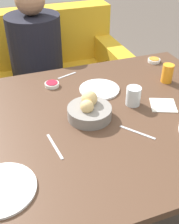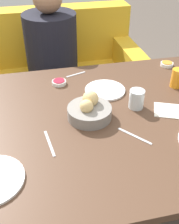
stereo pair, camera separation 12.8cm
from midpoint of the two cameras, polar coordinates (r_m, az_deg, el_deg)
The scene contains 15 objects.
ground_plane at distance 1.82m, azimuth -2.91°, elevation -20.58°, with size 10.00×10.00×0.00m, color #564C44.
dining_table at distance 1.33m, azimuth -3.75°, elevation -4.44°, with size 1.57×1.09×0.73m.
couch at distance 2.42m, azimuth -12.48°, elevation 5.18°, with size 1.42×0.70×0.89m.
seated_person at distance 2.21m, azimuth -11.90°, elevation 6.94°, with size 0.38×0.49×1.15m.
bread_basket at distance 1.28m, azimuth -2.90°, elevation 0.30°, with size 0.20×0.20×0.11m.
plate_near_left at distance 1.05m, azimuth -20.94°, elevation -14.57°, with size 0.24×0.24×0.01m.
plate_far_center at distance 1.50m, azimuth -0.42°, elevation 4.58°, with size 0.21×0.21×0.01m.
juice_glass at distance 1.60m, azimuth 13.36°, elevation 7.60°, with size 0.06×0.06×0.10m.
water_tumbler at distance 1.37m, azimuth 6.28°, elevation 3.16°, with size 0.07×0.07×0.09m.
jam_bowl_berry at distance 1.55m, azimuth -10.00°, elevation 5.49°, with size 0.08×0.08×0.02m.
jam_bowl_honey at distance 1.83m, azimuth 11.02°, elevation 10.22°, with size 0.08×0.08×0.02m.
fork_silver at distance 1.21m, azimuth 6.74°, elevation -4.25°, with size 0.11×0.14×0.00m.
knife_silver at distance 1.16m, azimuth -10.26°, elevation -7.00°, with size 0.03×0.16×0.00m.
spoon_coffee at distance 1.65m, azimuth -6.82°, elevation 7.33°, with size 0.12×0.05×0.00m.
napkin at distance 1.40m, azimuth 12.25°, elevation 1.27°, with size 0.16×0.16×0.00m.
Camera 1 is at (-0.32, -0.97, 1.50)m, focal length 45.00 mm.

